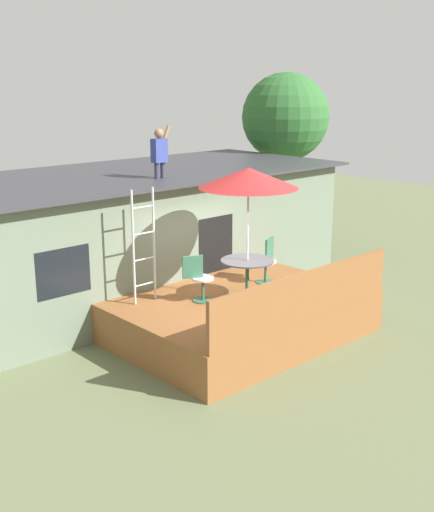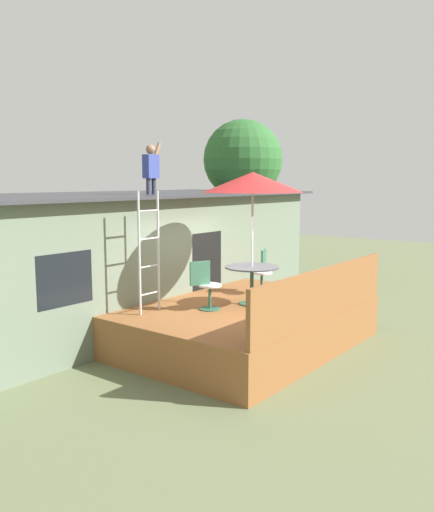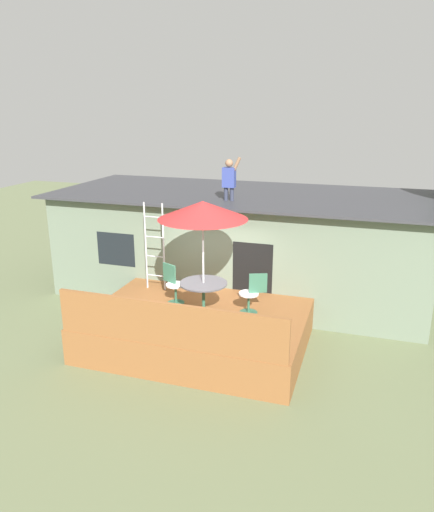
% 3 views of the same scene
% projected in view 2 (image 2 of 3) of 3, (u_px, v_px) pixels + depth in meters
% --- Properties ---
extents(ground_plane, '(40.00, 40.00, 0.00)m').
position_uv_depth(ground_plane, '(244.00, 345.00, 10.34)').
color(ground_plane, '#66704C').
extents(house, '(10.50, 4.50, 2.89)m').
position_uv_depth(house, '(118.00, 256.00, 12.33)').
color(house, slate).
rests_on(house, ground).
extents(deck, '(4.75, 3.46, 0.80)m').
position_uv_depth(deck, '(244.00, 325.00, 10.29)').
color(deck, brown).
rests_on(deck, ground).
extents(deck_railing, '(4.65, 0.08, 0.90)m').
position_uv_depth(deck_railing, '(325.00, 294.00, 9.15)').
color(deck_railing, brown).
rests_on(deck_railing, deck).
extents(patio_table, '(1.04, 1.04, 0.74)m').
position_uv_depth(patio_table, '(252.00, 275.00, 10.23)').
color(patio_table, '#33664C').
rests_on(patio_table, deck).
extents(patio_umbrella, '(1.90, 1.90, 2.54)m').
position_uv_depth(patio_umbrella, '(253.00, 182.00, 9.98)').
color(patio_umbrella, silver).
rests_on(patio_umbrella, deck).
extents(step_ladder, '(0.52, 0.04, 2.20)m').
position_uv_depth(step_ladder, '(149.00, 252.00, 9.53)').
color(step_ladder, silver).
rests_on(step_ladder, deck).
extents(person_figure, '(0.47, 0.20, 1.11)m').
position_uv_depth(person_figure, '(151.00, 166.00, 11.32)').
color(person_figure, '#33384C').
rests_on(person_figure, house).
extents(patio_chair_left, '(0.59, 0.44, 0.92)m').
position_uv_depth(patio_chair_left, '(206.00, 286.00, 9.80)').
color(patio_chair_left, '#33664C').
rests_on(patio_chair_left, deck).
extents(patio_chair_right, '(0.60, 0.44, 0.92)m').
position_uv_depth(patio_chair_right, '(262.00, 272.00, 11.27)').
color(patio_chair_right, '#33664C').
rests_on(patio_chair_right, deck).
extents(backyard_tree, '(2.60, 2.60, 5.16)m').
position_uv_depth(backyard_tree, '(243.00, 161.00, 17.42)').
color(backyard_tree, brown).
rests_on(backyard_tree, ground).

